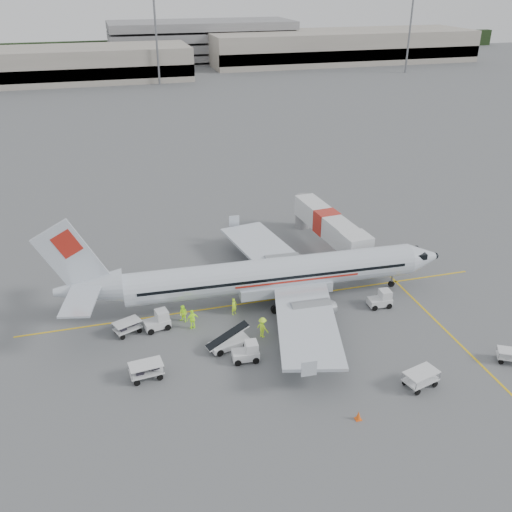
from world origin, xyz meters
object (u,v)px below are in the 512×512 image
object	(u,v)px
tug_fore	(380,299)
tug_aft	(157,320)
aircraft	(274,254)
tug_mid	(245,352)
belt_loader	(229,335)
jet_bridge	(326,230)

from	to	relation	value
tug_fore	tug_aft	bearing A→B (deg)	177.09
tug_fore	tug_aft	distance (m)	20.38
aircraft	tug_aft	world-z (taller)	aircraft
tug_mid	tug_aft	xyz separation A→B (m)	(-6.26, 6.40, 0.03)
belt_loader	tug_aft	xyz separation A→B (m)	(-5.43, 4.38, -0.35)
belt_loader	tug_mid	bearing A→B (deg)	-81.24
aircraft	tug_aft	xyz separation A→B (m)	(-11.06, -1.74, -4.07)
aircraft	jet_bridge	bearing A→B (deg)	48.92
tug_mid	tug_aft	distance (m)	8.95
tug_aft	jet_bridge	bearing A→B (deg)	17.97
aircraft	jet_bridge	distance (m)	13.56
jet_bridge	tug_aft	xyz separation A→B (m)	(-20.21, -11.36, -1.28)
tug_fore	belt_loader	bearing A→B (deg)	-168.01
tug_fore	tug_mid	distance (m)	14.75
jet_bridge	tug_mid	size ratio (longest dim) A/B	7.64
aircraft	jet_bridge	size ratio (longest dim) A/B	2.20
tug_fore	aircraft	bearing A→B (deg)	161.09
tug_mid	tug_aft	size ratio (longest dim) A/B	0.96
belt_loader	tug_aft	size ratio (longest dim) A/B	2.01
jet_bridge	belt_loader	distance (m)	21.62
belt_loader	tug_fore	distance (m)	15.09
tug_mid	tug_aft	bearing A→B (deg)	137.99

